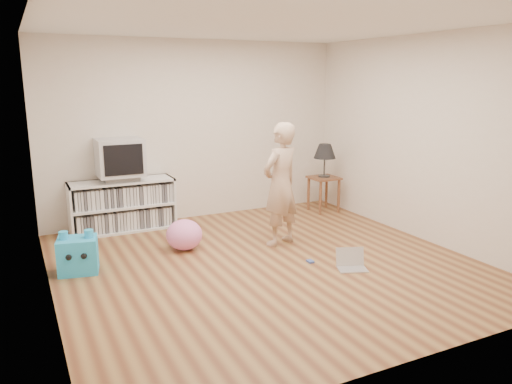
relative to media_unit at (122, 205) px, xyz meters
The scene contains 13 objects.
ground 2.37m from the media_unit, 60.08° to the right, with size 4.50×4.50×0.00m, color brown.
walls 2.53m from the media_unit, 60.08° to the right, with size 4.52×4.52×2.60m.
ceiling 3.25m from the media_unit, 60.08° to the right, with size 4.50×4.50×0.01m, color white.
media_unit is the anchor object (origin of this frame).
dvd_deck 0.39m from the media_unit, 90.00° to the right, with size 0.45×0.35×0.07m, color gray.
crt_tv 0.67m from the media_unit, 90.00° to the right, with size 0.60×0.53×0.50m.
side_table 3.07m from the media_unit, ahead, with size 0.42×0.42×0.55m.
table_lamp 3.13m from the media_unit, ahead, with size 0.34×0.34×0.52m.
person 2.27m from the media_unit, 42.02° to the right, with size 0.56×0.37×1.54m, color tan.
laptop 3.24m from the media_unit, 52.70° to the right, with size 0.38×0.35×0.22m.
playing_cards 2.78m from the media_unit, 53.36° to the right, with size 0.07×0.09×0.02m, color #3E57A6.
plush_blue 1.57m from the media_unit, 119.17° to the right, with size 0.46×0.41×0.47m.
plush_pink 1.27m from the media_unit, 66.70° to the right, with size 0.44×0.44×0.37m, color #FF7FCA.
Camera 1 is at (-2.46, -4.73, 2.05)m, focal length 35.00 mm.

